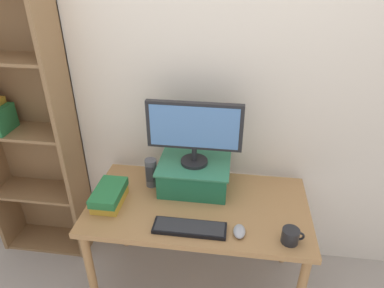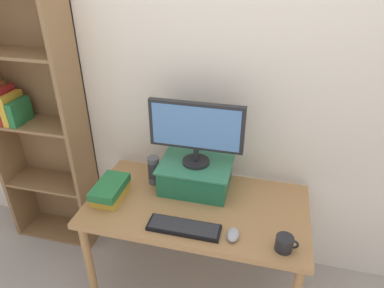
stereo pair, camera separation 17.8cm
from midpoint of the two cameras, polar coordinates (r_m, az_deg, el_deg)
ground_plane at (r=2.58m, az=-1.27°, el=-22.34°), size 12.00×12.00×0.00m
back_wall at (r=2.15m, az=0.18°, el=9.66°), size 7.00×0.08×2.60m
desk at (r=2.12m, az=-1.46°, el=-11.61°), size 1.30×0.69×0.72m
bookshelf_unit at (r=2.60m, az=-28.13°, el=2.23°), size 0.65×0.28×1.95m
riser_box at (r=2.15m, az=-2.01°, el=-5.07°), size 0.44×0.34×0.18m
computer_monitor at (r=1.98m, az=-2.18°, el=2.40°), size 0.56×0.17×0.40m
keyboard at (r=1.89m, az=-3.16°, el=-13.88°), size 0.40×0.12×0.02m
computer_mouse at (r=1.87m, az=5.13°, el=-14.39°), size 0.06×0.10×0.04m
book_stack at (r=2.12m, az=-16.02°, el=-8.34°), size 0.16×0.27×0.10m
coffee_mug at (r=1.86m, az=13.44°, el=-14.78°), size 0.12×0.09×0.08m
desk_speaker at (r=2.18m, az=-9.15°, el=-4.81°), size 0.07×0.08×0.19m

